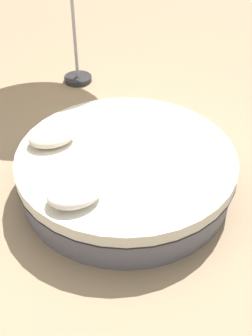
{
  "coord_description": "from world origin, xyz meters",
  "views": [
    {
      "loc": [
        1.39,
        3.33,
        3.25
      ],
      "look_at": [
        0.0,
        0.0,
        0.3
      ],
      "focal_mm": 45.51,
      "sensor_mm": 36.0,
      "label": 1
    }
  ],
  "objects": [
    {
      "name": "throw_pillow_1",
      "position": [
        0.72,
        0.48,
        0.58
      ],
      "size": [
        0.51,
        0.39,
        0.18
      ],
      "primitive_type": "ellipsoid",
      "color": "white",
      "rests_on": "round_bed"
    },
    {
      "name": "throw_pillow_0",
      "position": [
        0.67,
        -0.5,
        0.57
      ],
      "size": [
        0.51,
        0.37,
        0.16
      ],
      "primitive_type": "ellipsoid",
      "color": "beige",
      "rests_on": "round_bed"
    },
    {
      "name": "ground_plane",
      "position": [
        0.0,
        0.0,
        0.0
      ],
      "size": [
        16.0,
        16.0,
        0.0
      ],
      "primitive_type": "plane",
      "color": "#9E8466"
    },
    {
      "name": "round_bed",
      "position": [
        0.0,
        0.0,
        0.25
      ],
      "size": [
        2.39,
        2.39,
        0.49
      ],
      "color": "#595966",
      "rests_on": "ground_plane"
    }
  ]
}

